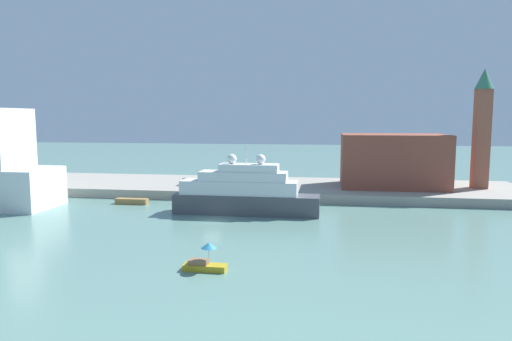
{
  "coord_description": "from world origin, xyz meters",
  "views": [
    {
      "loc": [
        16.52,
        -65.08,
        15.27
      ],
      "look_at": [
        5.61,
        6.0,
        7.01
      ],
      "focal_mm": 32.16,
      "sensor_mm": 36.0,
      "label": 1
    }
  ],
  "objects_px": {
    "large_yacht": "(244,193)",
    "person_figure": "(218,181)",
    "small_motorboat": "(205,262)",
    "work_barge": "(132,201)",
    "parked_car": "(190,182)",
    "harbor_building": "(393,161)",
    "bell_tower": "(482,124)",
    "mooring_bollard": "(221,189)"
  },
  "relations": [
    {
      "from": "parked_car",
      "to": "work_barge",
      "type": "bearing_deg",
      "value": -119.62
    },
    {
      "from": "harbor_building",
      "to": "mooring_bollard",
      "type": "height_order",
      "value": "harbor_building"
    },
    {
      "from": "harbor_building",
      "to": "bell_tower",
      "type": "relative_size",
      "value": 0.87
    },
    {
      "from": "large_yacht",
      "to": "parked_car",
      "type": "bearing_deg",
      "value": 128.93
    },
    {
      "from": "work_barge",
      "to": "mooring_bollard",
      "type": "relative_size",
      "value": 7.08
    },
    {
      "from": "work_barge",
      "to": "bell_tower",
      "type": "distance_m",
      "value": 67.34
    },
    {
      "from": "small_motorboat",
      "to": "bell_tower",
      "type": "relative_size",
      "value": 0.19
    },
    {
      "from": "small_motorboat",
      "to": "harbor_building",
      "type": "bearing_deg",
      "value": 63.31
    },
    {
      "from": "small_motorboat",
      "to": "work_barge",
      "type": "bearing_deg",
      "value": 124.09
    },
    {
      "from": "work_barge",
      "to": "person_figure",
      "type": "xyz_separation_m",
      "value": [
        12.46,
        13.75,
        2.05
      ]
    },
    {
      "from": "large_yacht",
      "to": "bell_tower",
      "type": "height_order",
      "value": "bell_tower"
    },
    {
      "from": "harbor_building",
      "to": "bell_tower",
      "type": "height_order",
      "value": "bell_tower"
    },
    {
      "from": "large_yacht",
      "to": "mooring_bollard",
      "type": "bearing_deg",
      "value": 119.79
    },
    {
      "from": "large_yacht",
      "to": "mooring_bollard",
      "type": "xyz_separation_m",
      "value": [
        -6.42,
        11.21,
        -1.19
      ]
    },
    {
      "from": "mooring_bollard",
      "to": "bell_tower",
      "type": "bearing_deg",
      "value": 13.06
    },
    {
      "from": "harbor_building",
      "to": "parked_car",
      "type": "relative_size",
      "value": 4.79
    },
    {
      "from": "small_motorboat",
      "to": "harbor_building",
      "type": "xyz_separation_m",
      "value": [
        24.96,
        49.65,
        6.0
      ]
    },
    {
      "from": "bell_tower",
      "to": "large_yacht",
      "type": "bearing_deg",
      "value": -151.98
    },
    {
      "from": "large_yacht",
      "to": "work_barge",
      "type": "relative_size",
      "value": 4.01
    },
    {
      "from": "large_yacht",
      "to": "person_figure",
      "type": "xyz_separation_m",
      "value": [
        -8.88,
        18.96,
        -0.78
      ]
    },
    {
      "from": "bell_tower",
      "to": "person_figure",
      "type": "xyz_separation_m",
      "value": [
        -51.17,
        -3.55,
        -11.62
      ]
    },
    {
      "from": "work_barge",
      "to": "parked_car",
      "type": "xyz_separation_m",
      "value": [
        7.08,
        12.45,
        1.84
      ]
    },
    {
      "from": "harbor_building",
      "to": "bell_tower",
      "type": "xyz_separation_m",
      "value": [
        16.37,
        0.6,
        7.24
      ]
    },
    {
      "from": "large_yacht",
      "to": "harbor_building",
      "type": "bearing_deg",
      "value": 40.2
    },
    {
      "from": "harbor_building",
      "to": "parked_car",
      "type": "distance_m",
      "value": 40.67
    },
    {
      "from": "bell_tower",
      "to": "mooring_bollard",
      "type": "relative_size",
      "value": 27.98
    },
    {
      "from": "large_yacht",
      "to": "bell_tower",
      "type": "xyz_separation_m",
      "value": [
        42.29,
        22.51,
        10.84
      ]
    },
    {
      "from": "harbor_building",
      "to": "mooring_bollard",
      "type": "relative_size",
      "value": 24.46
    },
    {
      "from": "small_motorboat",
      "to": "mooring_bollard",
      "type": "bearing_deg",
      "value": 100.72
    },
    {
      "from": "parked_car",
      "to": "person_figure",
      "type": "height_order",
      "value": "person_figure"
    },
    {
      "from": "harbor_building",
      "to": "large_yacht",
      "type": "bearing_deg",
      "value": -139.8
    },
    {
      "from": "work_barge",
      "to": "parked_car",
      "type": "height_order",
      "value": "parked_car"
    },
    {
      "from": "bell_tower",
      "to": "mooring_bollard",
      "type": "bearing_deg",
      "value": -166.94
    },
    {
      "from": "small_motorboat",
      "to": "person_figure",
      "type": "distance_m",
      "value": 47.75
    },
    {
      "from": "large_yacht",
      "to": "bell_tower",
      "type": "relative_size",
      "value": 1.02
    },
    {
      "from": "person_figure",
      "to": "mooring_bollard",
      "type": "height_order",
      "value": "person_figure"
    },
    {
      "from": "parked_car",
      "to": "bell_tower",
      "type": "bearing_deg",
      "value": 4.9
    },
    {
      "from": "large_yacht",
      "to": "work_barge",
      "type": "height_order",
      "value": "large_yacht"
    },
    {
      "from": "small_motorboat",
      "to": "work_barge",
      "type": "distance_m",
      "value": 39.79
    },
    {
      "from": "bell_tower",
      "to": "small_motorboat",
      "type": "bearing_deg",
      "value": -129.44
    },
    {
      "from": "small_motorboat",
      "to": "person_figure",
      "type": "height_order",
      "value": "person_figure"
    },
    {
      "from": "small_motorboat",
      "to": "parked_car",
      "type": "xyz_separation_m",
      "value": [
        -15.22,
        45.4,
        1.42
      ]
    }
  ]
}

